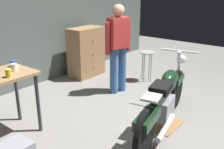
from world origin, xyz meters
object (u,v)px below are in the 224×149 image
person_standing (118,45)px  mug_blue_enamel (13,63)px  shop_stool (147,58)px  wooden_dresser (86,52)px  motorcycle (165,99)px  mug_white_ceramic (14,67)px  mug_yellow_tall (9,73)px

person_standing → mug_blue_enamel: size_ratio=15.57×
shop_stool → wooden_dresser: wooden_dresser is taller
wooden_dresser → motorcycle: bearing=-111.5°
mug_blue_enamel → mug_white_ceramic: bearing=-118.7°
motorcycle → wooden_dresser: size_ratio=1.96×
mug_yellow_tall → mug_blue_enamel: 0.46m
wooden_dresser → mug_yellow_tall: (-2.51, -1.10, 0.40)m
wooden_dresser → mug_blue_enamel: size_ratio=10.25×
mug_white_ceramic → shop_stool: bearing=-6.6°
motorcycle → shop_stool: motorcycle is taller
person_standing → shop_stool: 1.00m
mug_blue_enamel → shop_stool: bearing=-10.5°
person_standing → mug_yellow_tall: 2.18m
mug_blue_enamel → wooden_dresser: bearing=18.4°
wooden_dresser → mug_white_ceramic: size_ratio=9.44×
shop_stool → mug_blue_enamel: bearing=169.5°
person_standing → wooden_dresser: (0.33, 1.16, -0.38)m
motorcycle → person_standing: size_ratio=1.29×
person_standing → mug_white_ceramic: 2.01m
mug_white_ceramic → mug_blue_enamel: size_ratio=1.09×
person_standing → motorcycle: bearing=78.9°
wooden_dresser → shop_stool: bearing=-65.8°
mug_yellow_tall → motorcycle: bearing=-42.2°
motorcycle → shop_stool: (1.55, 1.23, 0.05)m
person_standing → wooden_dresser: 1.26m
wooden_dresser → mug_white_ceramic: wooden_dresser is taller
motorcycle → mug_blue_enamel: bearing=113.7°
mug_yellow_tall → mug_blue_enamel: bearing=51.7°
shop_stool → mug_white_ceramic: bearing=173.4°
mug_yellow_tall → mug_blue_enamel: size_ratio=1.02×
person_standing → mug_blue_enamel: 1.94m
motorcycle → mug_yellow_tall: bearing=126.0°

